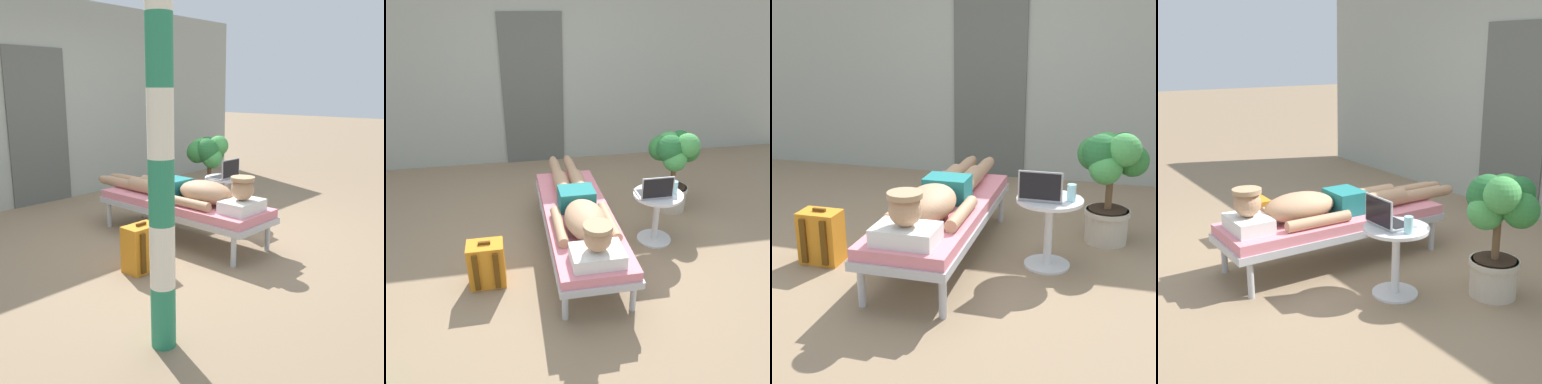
% 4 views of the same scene
% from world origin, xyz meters
% --- Properties ---
extents(ground_plane, '(40.00, 40.00, 0.00)m').
position_xyz_m(ground_plane, '(0.00, 0.00, 0.00)').
color(ground_plane, '#8C7256').
extents(house_wall_back, '(7.60, 0.20, 2.70)m').
position_xyz_m(house_wall_back, '(-0.02, 2.56, 1.35)').
color(house_wall_back, '#999E93').
rests_on(house_wall_back, ground).
extents(house_door_panel, '(0.84, 0.03, 2.04)m').
position_xyz_m(house_door_panel, '(-0.22, 2.45, 1.02)').
color(house_door_panel, '#545651').
rests_on(house_door_panel, ground).
extents(lounge_chair, '(0.64, 1.94, 0.42)m').
position_xyz_m(lounge_chair, '(-0.02, 0.05, 0.35)').
color(lounge_chair, '#B7B7BC').
rests_on(lounge_chair, ground).
extents(person_reclining, '(0.53, 2.17, 0.33)m').
position_xyz_m(person_reclining, '(-0.02, -0.03, 0.52)').
color(person_reclining, white).
rests_on(person_reclining, lounge_chair).
extents(side_table, '(0.48, 0.48, 0.52)m').
position_xyz_m(side_table, '(0.76, 0.10, 0.36)').
color(side_table, silver).
rests_on(side_table, ground).
extents(laptop, '(0.31, 0.24, 0.23)m').
position_xyz_m(laptop, '(0.70, 0.05, 0.58)').
color(laptop, '#A5A8AD').
rests_on(laptop, side_table).
extents(drink_glass, '(0.06, 0.06, 0.12)m').
position_xyz_m(drink_glass, '(0.91, 0.08, 0.58)').
color(drink_glass, '#99D8E5').
rests_on(drink_glass, side_table).
extents(backpack, '(0.30, 0.26, 0.42)m').
position_xyz_m(backpack, '(-0.88, -0.28, 0.20)').
color(backpack, orange).
rests_on(backpack, ground).
extents(potted_plant, '(0.56, 0.46, 0.93)m').
position_xyz_m(potted_plant, '(1.16, 0.70, 0.60)').
color(potted_plant, '#BFB29E').
rests_on(potted_plant, ground).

